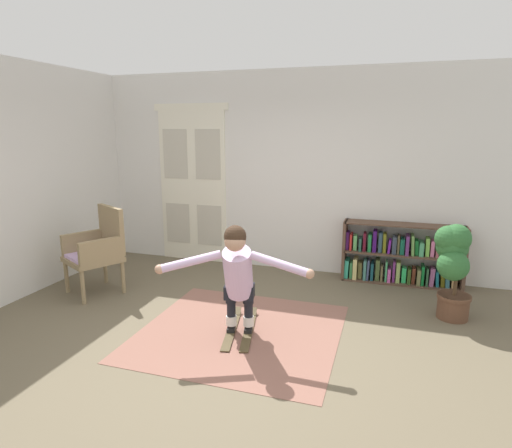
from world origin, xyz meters
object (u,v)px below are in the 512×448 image
Objects in this scene: potted_plant at (453,259)px; skis_pair at (240,328)px; bookshelf at (400,257)px; person_skier at (237,272)px; wicker_chair at (98,248)px.

potted_plant is 2.43m from skis_pair.
potted_plant reaches higher than bookshelf.
person_skier reaches higher than skis_pair.
bookshelf is 1.16m from potted_plant.
person_skier reaches higher than wicker_chair.
skis_pair is at bearing 102.36° from person_skier.
person_skier is (0.04, -0.18, 0.69)m from skis_pair.
wicker_chair is (-3.70, -1.50, 0.22)m from bookshelf.
bookshelf is 2.71m from person_skier.
bookshelf is at bearing 51.61° from skis_pair.
potted_plant is 2.39m from person_skier.
person_skier is (-1.55, -2.19, 0.35)m from bookshelf.
skis_pair is (-1.59, -2.01, -0.34)m from bookshelf.
bookshelf is at bearing 117.72° from potted_plant.
person_skier is at bearing -149.83° from potted_plant.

